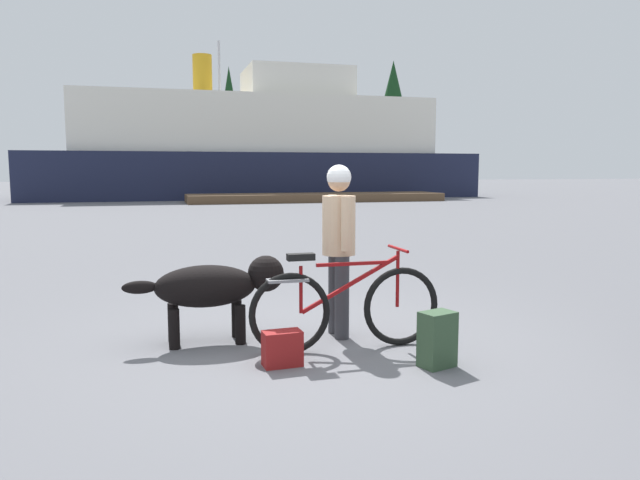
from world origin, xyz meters
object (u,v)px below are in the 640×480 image
person_cyclist (339,235)px  backpack (437,339)px  dog (216,286)px  ferry_boat (257,149)px  bicycle (346,307)px  handbag_pannier (282,348)px  sailboat_moored (221,189)px

person_cyclist → backpack: 1.44m
dog → ferry_boat: (5.53, 30.26, 2.27)m
bicycle → ferry_boat: size_ratio=0.07×
person_cyclist → handbag_pannier: bearing=-133.8°
bicycle → person_cyclist: (0.08, 0.46, 0.60)m
person_cyclist → handbag_pannier: size_ratio=5.22×
person_cyclist → backpack: size_ratio=3.61×
handbag_pannier → sailboat_moored: sailboat_moored is taller
bicycle → dog: bicycle is taller
backpack → ferry_boat: size_ratio=0.02×
person_cyclist → dog: size_ratio=1.12×
bicycle → person_cyclist: bearing=80.5°
person_cyclist → sailboat_moored: size_ratio=0.19×
person_cyclist → handbag_pannier: (-0.72, -0.75, -0.85)m
backpack → handbag_pannier: backpack is taller
handbag_pannier → person_cyclist: bearing=46.2°
dog → bicycle: bearing=-27.1°
bicycle → sailboat_moored: sailboat_moored is taller
dog → sailboat_moored: (3.23, 29.07, -0.03)m
bicycle → person_cyclist: person_cyclist is taller
handbag_pannier → ferry_boat: ferry_boat is taller
handbag_pannier → backpack: bearing=-16.3°
person_cyclist → dog: (-1.18, 0.10, -0.46)m
bicycle → backpack: 0.89m
person_cyclist → backpack: (0.51, -1.11, -0.77)m
dog → handbag_pannier: dog is taller
bicycle → backpack: bearing=-47.9°
bicycle → ferry_boat: (4.43, 30.82, 2.41)m
bicycle → person_cyclist: size_ratio=1.07×
bicycle → handbag_pannier: bicycle is taller
dog → ferry_boat: bearing=79.6°
handbag_pannier → ferry_boat: size_ratio=0.01×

